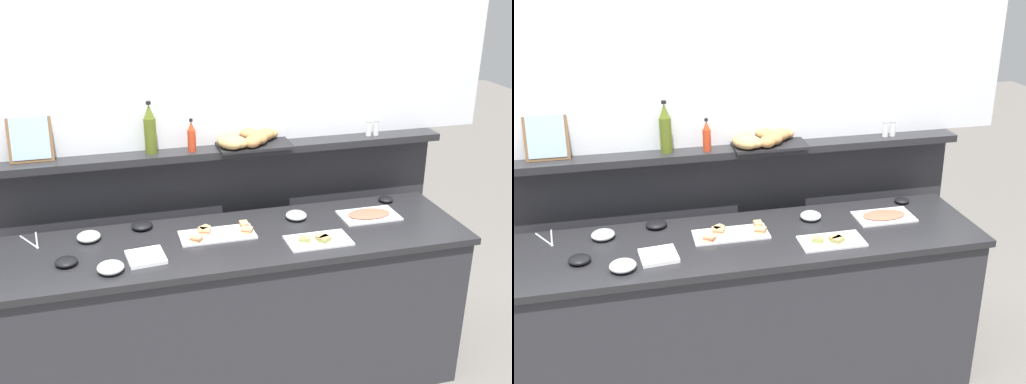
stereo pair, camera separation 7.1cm
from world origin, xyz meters
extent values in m
plane|color=slate|center=(0.00, 0.60, 0.00)|extent=(12.00, 12.00, 0.00)
cube|color=#2D2D33|center=(0.00, 0.00, 0.42)|extent=(2.32, 0.60, 0.85)
cube|color=#232326|center=(0.00, 0.00, 0.87)|extent=(2.36, 0.64, 0.03)
cube|color=#2D2D33|center=(0.00, 0.50, 0.59)|extent=(2.59, 0.08, 1.18)
cube|color=#232326|center=(0.00, 0.45, 1.20)|extent=(2.59, 0.22, 0.04)
cube|color=white|center=(0.00, 0.52, 1.91)|extent=(3.19, 0.08, 1.38)
cube|color=white|center=(-0.08, 0.05, 0.89)|extent=(0.38, 0.17, 0.01)
cube|color=tan|center=(0.06, 0.03, 0.90)|extent=(0.07, 0.06, 0.01)
cube|color=#B24738|center=(0.06, 0.03, 0.91)|extent=(0.07, 0.06, 0.01)
cube|color=tan|center=(0.06, 0.03, 0.91)|extent=(0.07, 0.06, 0.01)
cube|color=tan|center=(-0.14, 0.07, 0.90)|extent=(0.07, 0.06, 0.01)
cube|color=#B24738|center=(-0.14, 0.07, 0.91)|extent=(0.07, 0.06, 0.01)
cube|color=tan|center=(-0.14, 0.07, 0.91)|extent=(0.07, 0.06, 0.01)
cube|color=tan|center=(-0.20, 0.00, 0.90)|extent=(0.07, 0.07, 0.01)
cube|color=#B24738|center=(-0.20, 0.00, 0.91)|extent=(0.07, 0.07, 0.01)
cube|color=tan|center=(-0.20, 0.00, 0.91)|extent=(0.07, 0.07, 0.01)
cube|color=tan|center=(0.07, 0.10, 0.90)|extent=(0.04, 0.06, 0.01)
cube|color=#B24738|center=(0.07, 0.10, 0.91)|extent=(0.04, 0.06, 0.01)
cube|color=tan|center=(0.07, 0.10, 0.91)|extent=(0.04, 0.06, 0.01)
cube|color=tan|center=(-0.14, 0.10, 0.90)|extent=(0.07, 0.06, 0.01)
cube|color=#B24738|center=(-0.14, 0.10, 0.91)|extent=(0.07, 0.06, 0.01)
cube|color=tan|center=(-0.14, 0.10, 0.91)|extent=(0.07, 0.06, 0.01)
cube|color=white|center=(0.38, -0.14, 0.89)|extent=(0.32, 0.18, 0.01)
cube|color=tan|center=(0.41, -0.17, 0.90)|extent=(0.07, 0.06, 0.01)
cube|color=#66994C|center=(0.41, -0.17, 0.91)|extent=(0.07, 0.06, 0.01)
cube|color=tan|center=(0.41, -0.17, 0.91)|extent=(0.07, 0.06, 0.01)
cube|color=tan|center=(0.40, -0.15, 0.90)|extent=(0.06, 0.05, 0.01)
cube|color=#66994C|center=(0.40, -0.15, 0.91)|extent=(0.06, 0.05, 0.01)
cube|color=tan|center=(0.40, -0.15, 0.91)|extent=(0.06, 0.05, 0.01)
cube|color=tan|center=(0.31, -0.14, 0.90)|extent=(0.07, 0.06, 0.01)
cube|color=#66994C|center=(0.31, -0.14, 0.91)|extent=(0.07, 0.06, 0.01)
cube|color=tan|center=(0.31, -0.14, 0.91)|extent=(0.07, 0.06, 0.01)
cube|color=white|center=(0.75, 0.07, 0.89)|extent=(0.31, 0.19, 0.01)
ellipsoid|color=#D1664C|center=(0.75, 0.07, 0.90)|extent=(0.23, 0.13, 0.01)
ellipsoid|color=silver|center=(0.36, 0.14, 0.91)|extent=(0.11, 0.11, 0.04)
ellipsoid|color=white|center=(0.36, 0.14, 0.90)|extent=(0.09, 0.09, 0.03)
ellipsoid|color=silver|center=(-0.62, -0.19, 0.91)|extent=(0.12, 0.12, 0.05)
ellipsoid|color=#BF4C3F|center=(-0.62, -0.19, 0.90)|extent=(0.09, 0.09, 0.03)
ellipsoid|color=silver|center=(-0.70, 0.16, 0.91)|extent=(0.12, 0.12, 0.05)
ellipsoid|color=#F28C4C|center=(-0.70, 0.16, 0.90)|extent=(0.09, 0.09, 0.03)
ellipsoid|color=black|center=(-0.44, 0.23, 0.90)|extent=(0.11, 0.11, 0.04)
ellipsoid|color=black|center=(-0.81, -0.07, 0.90)|extent=(0.10, 0.10, 0.04)
ellipsoid|color=black|center=(0.93, 0.23, 0.90)|extent=(0.08, 0.08, 0.03)
cylinder|color=#B7BABF|center=(-0.99, 0.21, 0.89)|extent=(0.10, 0.16, 0.01)
cylinder|color=#B7BABF|center=(-0.95, 0.22, 0.89)|extent=(0.03, 0.18, 0.01)
sphere|color=#B7BABF|center=(-0.94, 0.13, 0.89)|extent=(0.01, 0.01, 0.01)
cube|color=white|center=(-0.45, -0.10, 0.89)|extent=(0.19, 0.19, 0.02)
cylinder|color=red|center=(-0.14, 0.40, 1.28)|extent=(0.04, 0.04, 0.12)
cone|color=red|center=(-0.14, 0.40, 1.36)|extent=(0.04, 0.04, 0.04)
cylinder|color=black|center=(-0.14, 0.40, 1.39)|extent=(0.02, 0.02, 0.02)
cylinder|color=#56661E|center=(-0.35, 0.43, 1.32)|extent=(0.06, 0.06, 0.19)
cone|color=#56661E|center=(-0.35, 0.43, 1.45)|extent=(0.05, 0.05, 0.07)
cylinder|color=black|center=(-0.35, 0.43, 1.49)|extent=(0.03, 0.03, 0.02)
cylinder|color=white|center=(0.88, 0.42, 1.26)|extent=(0.03, 0.03, 0.08)
cylinder|color=#B7BABF|center=(0.88, 0.42, 1.30)|extent=(0.03, 0.03, 0.01)
cylinder|color=white|center=(0.93, 0.42, 1.26)|extent=(0.03, 0.03, 0.08)
cylinder|color=#B7BABF|center=(0.93, 0.42, 1.30)|extent=(0.03, 0.03, 0.01)
cube|color=black|center=(0.20, 0.42, 1.23)|extent=(0.40, 0.26, 0.02)
ellipsoid|color=#B7844C|center=(0.20, 0.46, 1.27)|extent=(0.16, 0.18, 0.07)
ellipsoid|color=tan|center=(0.09, 0.35, 1.27)|extent=(0.15, 0.16, 0.06)
ellipsoid|color=#AD7A47|center=(0.18, 0.34, 1.27)|extent=(0.14, 0.14, 0.06)
ellipsoid|color=tan|center=(0.05, 0.41, 1.27)|extent=(0.16, 0.16, 0.07)
ellipsoid|color=#B7844C|center=(0.29, 0.46, 1.27)|extent=(0.14, 0.09, 0.06)
ellipsoid|color=#AD7A47|center=(0.22, 0.38, 1.27)|extent=(0.11, 0.13, 0.07)
ellipsoid|color=#B7844C|center=(0.26, 0.43, 1.27)|extent=(0.18, 0.16, 0.07)
ellipsoid|color=tan|center=(0.05, 0.34, 1.27)|extent=(0.16, 0.17, 0.06)
cube|color=brown|center=(-0.94, 0.46, 1.34)|extent=(0.22, 0.07, 0.24)
cube|color=#99B2CC|center=(-0.94, 0.45, 1.34)|extent=(0.19, 0.06, 0.21)
camera|label=1|loc=(-0.62, -2.70, 2.26)|focal=43.61mm
camera|label=2|loc=(-0.55, -2.72, 2.26)|focal=43.61mm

